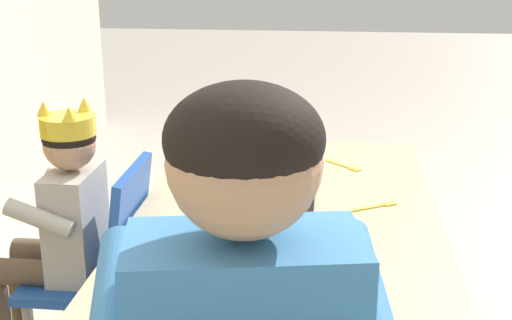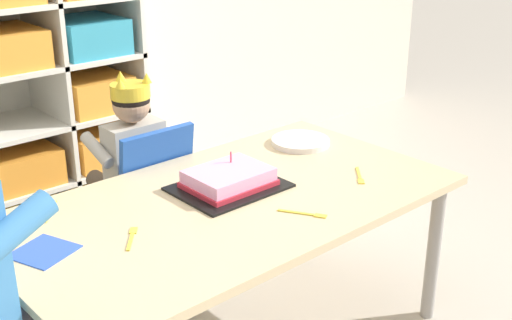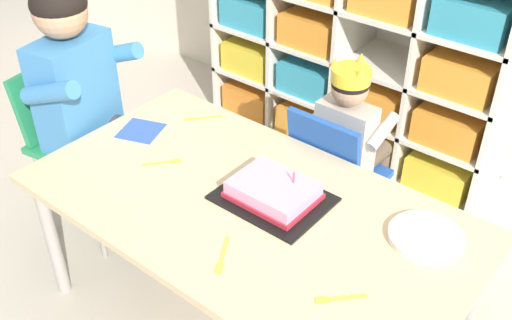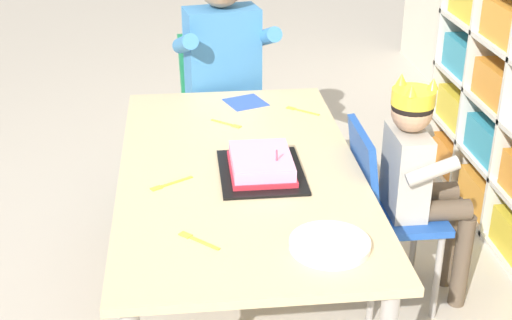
# 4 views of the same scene
# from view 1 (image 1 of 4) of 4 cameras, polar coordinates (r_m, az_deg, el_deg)

# --- Properties ---
(activity_table) EXTENTS (1.40, 0.77, 0.55)m
(activity_table) POSITION_cam_1_polar(r_m,az_deg,el_deg) (1.76, 2.47, -6.34)
(activity_table) COLOR #D1B789
(activity_table) RESTS_ON ground
(classroom_chair_blue) EXTENTS (0.31, 0.31, 0.66)m
(classroom_chair_blue) POSITION_cam_1_polar(r_m,az_deg,el_deg) (1.90, -12.51, -8.40)
(classroom_chair_blue) COLOR #1E4CA8
(classroom_chair_blue) RESTS_ON ground
(child_with_crown) EXTENTS (0.29, 0.31, 0.83)m
(child_with_crown) POSITION_cam_1_polar(r_m,az_deg,el_deg) (1.89, -15.88, -4.63)
(child_with_crown) COLOR #B2ADA3
(child_with_crown) RESTS_ON ground
(birthday_cake_on_tray) EXTENTS (0.33, 0.26, 0.10)m
(birthday_cake_on_tray) POSITION_cam_1_polar(r_m,az_deg,el_deg) (1.78, 0.56, -3.32)
(birthday_cake_on_tray) COLOR black
(birthday_cake_on_tray) RESTS_ON activity_table
(paper_plate_stack) EXTENTS (0.21, 0.21, 0.02)m
(paper_plate_stack) POSITION_cam_1_polar(r_m,az_deg,el_deg) (2.22, -1.61, 0.60)
(paper_plate_stack) COLOR white
(paper_plate_stack) RESTS_ON activity_table
(fork_near_cake_tray) EXTENTS (0.10, 0.11, 0.00)m
(fork_near_cake_tray) POSITION_cam_1_polar(r_m,az_deg,el_deg) (2.13, 7.36, -0.50)
(fork_near_cake_tray) COLOR yellow
(fork_near_cake_tray) RESTS_ON activity_table
(fork_at_table_front_edge) EXTENTS (0.09, 0.13, 0.00)m
(fork_at_table_front_edge) POSITION_cam_1_polar(r_m,az_deg,el_deg) (1.83, 9.81, -3.80)
(fork_at_table_front_edge) COLOR yellow
(fork_at_table_front_edge) RESTS_ON activity_table
(fork_near_child_seat) EXTENTS (0.10, 0.12, 0.00)m
(fork_near_child_seat) POSITION_cam_1_polar(r_m,az_deg,el_deg) (1.38, -10.48, -11.44)
(fork_near_child_seat) COLOR yellow
(fork_near_child_seat) RESTS_ON activity_table
(fork_beside_plate_stack) EXTENTS (0.09, 0.11, 0.00)m
(fork_beside_plate_stack) POSITION_cam_1_polar(r_m,az_deg,el_deg) (1.42, 2.04, -10.21)
(fork_beside_plate_stack) COLOR yellow
(fork_beside_plate_stack) RESTS_ON activity_table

